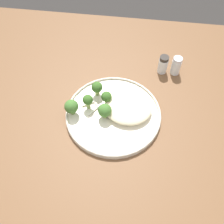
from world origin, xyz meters
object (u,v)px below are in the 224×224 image
broccoli_floret_tall_stalk (88,100)px  broccoli_floret_beside_noodles (97,88)px  broccoli_floret_front_edge (72,106)px  pepper_shaker (163,64)px  seared_scallop_tilted_round (121,105)px  seared_scallop_rear_pale (130,111)px  seared_scallop_center_golden (142,103)px  broccoli_floret_left_leaning (105,109)px  broccoli_floret_right_tilted (106,97)px  salt_shaker (176,66)px  dinner_plate (112,114)px  seared_scallop_tiny_bay (134,97)px

broccoli_floret_tall_stalk → broccoli_floret_beside_noodles: (-0.02, -0.05, -0.00)m
broccoli_floret_front_edge → pepper_shaker: pepper_shaker is taller
seared_scallop_tilted_round → seared_scallop_rear_pale: size_ratio=1.22×
seared_scallop_center_golden → broccoli_floret_front_edge: (0.21, 0.06, 0.02)m
seared_scallop_center_golden → broccoli_floret_left_leaning: broccoli_floret_left_leaning is taller
broccoli_floret_front_edge → broccoli_floret_right_tilted: bearing=-153.9°
broccoli_floret_right_tilted → broccoli_floret_front_edge: broccoli_floret_front_edge is taller
seared_scallop_center_golden → salt_shaker: bearing=-123.0°
dinner_plate → broccoli_floret_front_edge: bearing=4.4°
seared_scallop_tiny_bay → broccoli_floret_right_tilted: 0.09m
dinner_plate → broccoli_floret_front_edge: size_ratio=5.21×
broccoli_floret_tall_stalk → broccoli_floret_front_edge: size_ratio=0.98×
broccoli_floret_right_tilted → seared_scallop_center_golden: bearing=-176.0°
dinner_plate → broccoli_floret_right_tilted: broccoli_floret_right_tilted is taller
seared_scallop_tilted_round → broccoli_floret_beside_noodles: 0.09m
broccoli_floret_front_edge → broccoli_floret_beside_noodles: 0.10m
broccoli_floret_tall_stalk → broccoli_floret_left_leaning: size_ratio=1.01×
seared_scallop_center_golden → pepper_shaker: 0.17m
seared_scallop_rear_pale → salt_shaker: salt_shaker is taller
seared_scallop_rear_pale → seared_scallop_center_golden: bearing=-131.6°
seared_scallop_tilted_round → broccoli_floret_beside_noodles: bearing=-27.3°
seared_scallop_tiny_bay → broccoli_floret_front_edge: 0.20m
broccoli_floret_beside_noodles → salt_shaker: salt_shaker is taller
seared_scallop_center_golden → seared_scallop_tilted_round: size_ratio=1.12×
seared_scallop_tilted_round → seared_scallop_center_golden: bearing=-164.2°
seared_scallop_tiny_bay → salt_shaker: 0.19m
broccoli_floret_beside_noodles → salt_shaker: bearing=-151.1°
dinner_plate → salt_shaker: 0.28m
salt_shaker → pepper_shaker: size_ratio=1.00×
pepper_shaker → seared_scallop_center_golden: bearing=69.5°
broccoli_floret_tall_stalk → pepper_shaker: 0.29m
broccoli_floret_tall_stalk → salt_shaker: size_ratio=0.81×
dinner_plate → seared_scallop_tilted_round: (-0.02, -0.03, 0.01)m
seared_scallop_tilted_round → seared_scallop_rear_pale: 0.04m
broccoli_floret_right_tilted → broccoli_floret_beside_noodles: bearing=-42.0°
seared_scallop_tiny_bay → broccoli_floret_beside_noodles: 0.12m
seared_scallop_tilted_round → broccoli_floret_right_tilted: bearing=-12.9°
dinner_plate → broccoli_floret_left_leaning: (0.02, 0.01, 0.03)m
seared_scallop_tiny_bay → broccoli_floret_right_tilted: size_ratio=0.65×
seared_scallop_center_golden → pepper_shaker: size_ratio=0.52×
seared_scallop_tiny_bay → seared_scallop_center_golden: (-0.02, 0.02, -0.00)m
broccoli_floret_right_tilted → broccoli_floret_front_edge: size_ratio=0.88×
dinner_plate → seared_scallop_tilted_round: seared_scallop_tilted_round is taller
seared_scallop_center_golden → broccoli_floret_front_edge: size_ratio=0.62×
seared_scallop_rear_pale → broccoli_floret_beside_noodles: size_ratio=0.47×
seared_scallop_rear_pale → pepper_shaker: pepper_shaker is taller
broccoli_floret_tall_stalk → broccoli_floret_right_tilted: (-0.05, -0.02, -0.00)m
seared_scallop_tilted_round → salt_shaker: (-0.17, -0.18, 0.01)m
broccoli_floret_left_leaning → broccoli_floret_beside_noodles: same height
seared_scallop_tilted_round → seared_scallop_rear_pale: seared_scallop_rear_pale is taller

